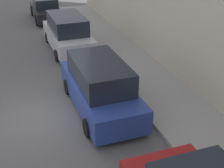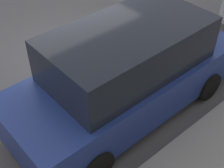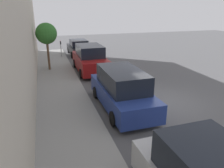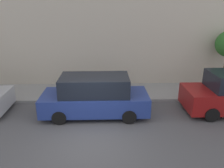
{
  "view_description": "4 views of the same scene",
  "coord_description": "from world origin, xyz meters",
  "px_view_note": "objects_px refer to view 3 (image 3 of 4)",
  "views": [
    {
      "loc": [
        -0.79,
        -9.75,
        6.18
      ],
      "look_at": [
        2.61,
        -0.18,
        1.0
      ],
      "focal_mm": 50.0,
      "sensor_mm": 36.0,
      "label": 1
    },
    {
      "loc": [
        5.53,
        -3.35,
        4.67
      ],
      "look_at": [
        2.31,
        -0.57,
        1.0
      ],
      "focal_mm": 50.0,
      "sensor_mm": 36.0,
      "label": 2
    },
    {
      "loc": [
        5.53,
        8.98,
        4.6
      ],
      "look_at": [
        2.46,
        -0.76,
        1.0
      ],
      "focal_mm": 35.0,
      "sensor_mm": 36.0,
      "label": 3
    },
    {
      "loc": [
        -7.18,
        -0.6,
        4.88
      ],
      "look_at": [
        3.64,
        -0.89,
        1.0
      ],
      "focal_mm": 35.0,
      "sensor_mm": 36.0,
      "label": 4
    }
  ],
  "objects_px": {
    "parked_suv_second": "(90,59)",
    "parking_meter_near": "(61,47)",
    "parked_sedan_nearest": "(79,48)",
    "parked_minivan_third": "(122,90)",
    "street_tree": "(46,34)"
  },
  "relations": [
    {
      "from": "parking_meter_near",
      "to": "street_tree",
      "type": "distance_m",
      "value": 4.97
    },
    {
      "from": "parked_suv_second",
      "to": "parking_meter_near",
      "type": "relative_size",
      "value": 3.22
    },
    {
      "from": "parked_suv_second",
      "to": "street_tree",
      "type": "height_order",
      "value": "street_tree"
    },
    {
      "from": "parked_minivan_third",
      "to": "parking_meter_near",
      "type": "distance_m",
      "value": 12.23
    },
    {
      "from": "parked_sedan_nearest",
      "to": "parked_minivan_third",
      "type": "xyz_separation_m",
      "value": [
        0.06,
        12.96,
        0.2
      ]
    },
    {
      "from": "parked_minivan_third",
      "to": "street_tree",
      "type": "distance_m",
      "value": 8.43
    },
    {
      "from": "parked_sedan_nearest",
      "to": "parking_meter_near",
      "type": "bearing_deg",
      "value": 25.21
    },
    {
      "from": "parked_minivan_third",
      "to": "parked_suv_second",
      "type": "bearing_deg",
      "value": -89.07
    },
    {
      "from": "parked_sedan_nearest",
      "to": "parked_suv_second",
      "type": "xyz_separation_m",
      "value": [
        0.16,
        6.26,
        0.21
      ]
    },
    {
      "from": "parking_meter_near",
      "to": "street_tree",
      "type": "height_order",
      "value": "street_tree"
    },
    {
      "from": "parked_suv_second",
      "to": "parked_sedan_nearest",
      "type": "bearing_deg",
      "value": -91.5
    },
    {
      "from": "parked_sedan_nearest",
      "to": "parked_suv_second",
      "type": "distance_m",
      "value": 6.27
    },
    {
      "from": "parked_suv_second",
      "to": "parking_meter_near",
      "type": "distance_m",
      "value": 5.66
    },
    {
      "from": "parked_suv_second",
      "to": "parked_minivan_third",
      "type": "relative_size",
      "value": 0.98
    },
    {
      "from": "parking_meter_near",
      "to": "parked_minivan_third",
      "type": "bearing_deg",
      "value": 98.29
    }
  ]
}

